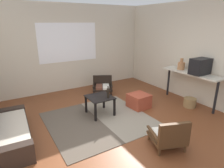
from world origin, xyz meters
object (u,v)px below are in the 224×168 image
(console_shelf, at_px, (191,76))
(glass_bottle, at_px, (108,93))
(armchair_by_window, at_px, (103,85))
(armchair_striped_foreground, at_px, (169,136))
(clay_vase, at_px, (181,65))
(coffee_table, at_px, (100,100))
(couch, at_px, (4,132))
(crt_television, at_px, (200,66))
(wicker_basket, at_px, (190,103))
(ottoman_orange, at_px, (139,101))

(console_shelf, height_order, glass_bottle, console_shelf)
(armchair_by_window, bearing_deg, armchair_striped_foreground, -97.12)
(armchair_by_window, xyz_separation_m, console_shelf, (1.60, -1.99, 0.55))
(clay_vase, bearing_deg, armchair_striped_foreground, -143.28)
(armchair_by_window, height_order, clay_vase, clay_vase)
(clay_vase, bearing_deg, coffee_table, 172.34)
(couch, xyz_separation_m, console_shelf, (4.45, -0.56, 0.57))
(coffee_table, bearing_deg, glass_bottle, -47.63)
(coffee_table, xyz_separation_m, clay_vase, (2.40, -0.32, 0.63))
(crt_television, relative_size, glass_bottle, 1.82)
(couch, relative_size, wicker_basket, 5.55)
(couch, bearing_deg, coffee_table, 3.16)
(armchair_by_window, xyz_separation_m, armchair_striped_foreground, (-0.39, -3.12, 0.02))
(ottoman_orange, bearing_deg, console_shelf, -20.28)
(armchair_by_window, bearing_deg, ottoman_orange, -79.93)
(console_shelf, xyz_separation_m, wicker_basket, (-0.17, -0.19, -0.67))
(armchair_by_window, height_order, ottoman_orange, armchair_by_window)
(coffee_table, distance_m, ottoman_orange, 1.09)
(ottoman_orange, relative_size, console_shelf, 0.30)
(couch, relative_size, coffee_table, 2.93)
(ottoman_orange, xyz_separation_m, wicker_basket, (1.17, -0.69, -0.06))
(armchair_by_window, height_order, armchair_striped_foreground, armchair_striped_foreground)
(crt_television, xyz_separation_m, wicker_basket, (-0.17, 0.04, -0.97))
(armchair_striped_foreground, bearing_deg, crt_television, 24.59)
(couch, xyz_separation_m, armchair_by_window, (2.84, 1.43, 0.02))
(couch, relative_size, glass_bottle, 6.21)
(armchair_striped_foreground, relative_size, ottoman_orange, 1.47)
(wicker_basket, bearing_deg, armchair_striped_foreground, -152.54)
(armchair_by_window, bearing_deg, coffee_table, -121.15)
(glass_bottle, bearing_deg, crt_television, -18.27)
(console_shelf, bearing_deg, glass_bottle, 167.08)
(coffee_table, height_order, clay_vase, clay_vase)
(couch, bearing_deg, ottoman_orange, -1.18)
(wicker_basket, bearing_deg, coffee_table, 158.83)
(couch, height_order, armchair_striped_foreground, couch)
(couch, relative_size, console_shelf, 1.08)
(armchair_by_window, relative_size, console_shelf, 0.49)
(armchair_by_window, height_order, console_shelf, console_shelf)
(ottoman_orange, height_order, glass_bottle, glass_bottle)
(crt_television, height_order, glass_bottle, crt_television)
(coffee_table, bearing_deg, ottoman_orange, -9.51)
(console_shelf, bearing_deg, ottoman_orange, 159.72)
(clay_vase, bearing_deg, armchair_by_window, 134.45)
(clay_vase, xyz_separation_m, wicker_basket, (-0.17, -0.54, -0.88))
(couch, height_order, clay_vase, clay_vase)
(clay_vase, bearing_deg, crt_television, -90.31)
(couch, xyz_separation_m, wicker_basket, (4.27, -0.75, -0.10))
(armchair_by_window, height_order, crt_television, crt_television)
(armchair_striped_foreground, xyz_separation_m, clay_vase, (1.99, 1.49, 0.74))
(couch, height_order, wicker_basket, couch)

